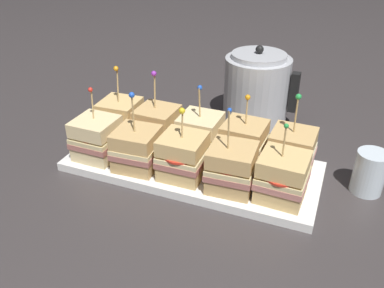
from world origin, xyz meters
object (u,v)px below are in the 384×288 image
object	(u,v)px
sandwich_front_far_left	(97,138)
sandwich_back_right	(244,143)
drinking_glass	(369,172)
sandwich_front_center	(183,156)
serving_platter	(192,166)
sandwich_back_far_right	(292,152)
sandwich_front_left	(137,149)
sandwich_front_right	(232,168)
sandwich_front_far_right	(282,177)
kettle_steel	(257,88)
sandwich_back_left	(157,127)
sandwich_back_center	(199,134)
sandwich_back_far_left	(121,119)

from	to	relation	value
sandwich_front_far_left	sandwich_back_right	size ratio (longest dim) A/B	1.03
sandwich_front_far_left	drinking_glass	xyz separation A→B (m)	(0.54, 0.11, -0.02)
drinking_glass	sandwich_front_center	bearing A→B (deg)	-162.73
serving_platter	sandwich_back_far_right	xyz separation A→B (m)	(0.20, 0.05, 0.05)
sandwich_front_left	sandwich_front_right	xyz separation A→B (m)	(0.20, 0.00, 0.00)
sandwich_front_far_left	sandwich_front_left	xyz separation A→B (m)	(0.10, -0.00, -0.00)
sandwich_front_far_right	kettle_steel	xyz separation A→B (m)	(-0.13, 0.33, 0.03)
sandwich_back_left	sandwich_back_far_right	size ratio (longest dim) A/B	1.02
sandwich_front_far_right	sandwich_front_center	bearing A→B (deg)	-179.45
sandwich_front_center	sandwich_back_right	bearing A→B (deg)	44.83
sandwich_back_center	kettle_steel	bearing A→B (deg)	74.30
sandwich_front_left	sandwich_back_far_right	distance (m)	0.31
drinking_glass	sandwich_back_center	bearing A→B (deg)	-178.11
sandwich_back_right	sandwich_front_far_right	bearing A→B (deg)	-43.89
sandwich_front_far_right	sandwich_back_far_left	world-z (taller)	sandwich_back_far_left
sandwich_front_left	kettle_steel	xyz separation A→B (m)	(0.16, 0.34, 0.03)
sandwich_front_center	sandwich_front_far_right	size ratio (longest dim) A/B	0.98
sandwich_front_left	sandwich_front_right	world-z (taller)	sandwich_front_right
sandwich_back_far_right	sandwich_front_far_left	bearing A→B (deg)	-165.90
sandwich_front_far_left	sandwich_front_far_right	size ratio (longest dim) A/B	1.02
sandwich_front_far_left	sandwich_back_center	bearing A→B (deg)	26.49
sandwich_front_center	drinking_glass	bearing A→B (deg)	17.27
sandwich_back_far_left	sandwich_back_far_right	world-z (taller)	sandwich_back_far_left
sandwich_front_center	sandwich_front_right	size ratio (longest dim) A/B	0.88
sandwich_front_center	kettle_steel	xyz separation A→B (m)	(0.06, 0.33, 0.03)
sandwich_front_right	sandwich_back_center	size ratio (longest dim) A/B	1.07
sandwich_front_far_left	sandwich_front_left	size ratio (longest dim) A/B	0.93
serving_platter	sandwich_back_left	bearing A→B (deg)	155.41
sandwich_front_center	sandwich_back_far_right	size ratio (longest dim) A/B	0.89
sandwich_front_far_left	sandwich_back_far_left	distance (m)	0.10
sandwich_back_far_right	serving_platter	bearing A→B (deg)	-165.80
sandwich_front_far_right	sandwich_back_center	distance (m)	0.22
sandwich_front_center	sandwich_front_right	world-z (taller)	sandwich_front_right
sandwich_front_left	sandwich_back_right	xyz separation A→B (m)	(0.20, 0.10, 0.00)
sandwich_front_center	sandwich_back_left	bearing A→B (deg)	136.86
sandwich_back_center	serving_platter	bearing A→B (deg)	-85.69
kettle_steel	sandwich_back_far_left	bearing A→B (deg)	-138.14
sandwich_back_far_right	kettle_steel	world-z (taller)	kettle_steel
sandwich_front_far_left	sandwich_front_right	world-z (taller)	sandwich_front_right
kettle_steel	sandwich_back_far_right	bearing A→B (deg)	-60.69
sandwich_back_far_left	sandwich_front_far_left	bearing A→B (deg)	-89.78
sandwich_front_far_left	sandwich_back_far_left	xyz separation A→B (m)	(-0.00, 0.10, 0.00)
sandwich_front_far_right	sandwich_front_left	bearing A→B (deg)	-178.69
sandwich_back_left	serving_platter	bearing A→B (deg)	-24.59
sandwich_back_far_left	sandwich_back_right	size ratio (longest dim) A/B	1.13
serving_platter	sandwich_back_right	world-z (taller)	sandwich_back_right
sandwich_front_right	kettle_steel	size ratio (longest dim) A/B	0.86
sandwich_back_far_left	sandwich_back_far_right	xyz separation A→B (m)	(0.39, -0.00, 0.00)
sandwich_front_center	sandwich_back_far_right	world-z (taller)	sandwich_back_far_right
sandwich_front_far_left	sandwich_front_left	bearing A→B (deg)	-2.25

